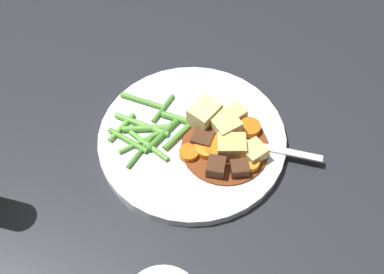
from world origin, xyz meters
name	(u,v)px	position (x,y,z in m)	size (l,w,h in m)	color
ground_plane	(192,142)	(0.00, 0.00, 0.00)	(3.00, 3.00, 0.00)	#26282D
dinner_plate	(192,140)	(0.00, 0.00, 0.01)	(0.26, 0.26, 0.01)	white
stew_sauce	(225,148)	(0.05, 0.01, 0.01)	(0.12, 0.12, 0.00)	brown
carrot_slice_0	(250,164)	(0.09, 0.01, 0.02)	(0.03, 0.03, 0.01)	orange
carrot_slice_1	(217,146)	(0.04, 0.00, 0.02)	(0.03, 0.03, 0.01)	orange
carrot_slice_2	(207,149)	(0.03, -0.01, 0.02)	(0.03, 0.03, 0.01)	orange
carrot_slice_3	(250,128)	(0.06, 0.05, 0.02)	(0.03, 0.03, 0.01)	orange
carrot_slice_4	(189,153)	(0.01, -0.03, 0.02)	(0.03, 0.03, 0.01)	orange
potato_chunk_0	(225,127)	(0.03, 0.03, 0.03)	(0.03, 0.04, 0.03)	#E5CC7A
potato_chunk_1	(254,153)	(0.08, 0.02, 0.02)	(0.03, 0.03, 0.02)	#E5CC7A
potato_chunk_2	(231,147)	(0.06, 0.01, 0.03)	(0.04, 0.03, 0.03)	#DBBC6B
potato_chunk_3	(235,114)	(0.03, 0.06, 0.02)	(0.03, 0.02, 0.02)	#E5CC7A
potato_chunk_4	(206,116)	(0.00, 0.03, 0.03)	(0.04, 0.03, 0.04)	#EAD68C
meat_chunk_0	(216,167)	(0.06, -0.03, 0.02)	(0.03, 0.02, 0.02)	#4C2B19
meat_chunk_1	(239,169)	(0.08, -0.01, 0.02)	(0.02, 0.02, 0.02)	#4C2B19
meat_chunk_2	(204,138)	(0.02, 0.00, 0.02)	(0.03, 0.03, 0.02)	#4C2B19
green_bean_0	(164,133)	(-0.03, -0.02, 0.02)	(0.01, 0.01, 0.07)	#4C8E33
green_bean_1	(128,140)	(-0.07, -0.06, 0.02)	(0.01, 0.01, 0.06)	#599E38
green_bean_2	(122,127)	(-0.09, -0.04, 0.02)	(0.01, 0.01, 0.05)	#66AD42
green_bean_3	(146,128)	(-0.06, -0.03, 0.02)	(0.01, 0.01, 0.06)	#66AD42
green_bean_4	(141,150)	(-0.04, -0.06, 0.02)	(0.01, 0.01, 0.06)	#4C8E33
green_bean_5	(184,130)	(-0.01, 0.00, 0.02)	(0.01, 0.01, 0.08)	#599E38
green_bean_6	(149,145)	(-0.04, -0.05, 0.02)	(0.01, 0.01, 0.07)	#66AD42
green_bean_7	(143,101)	(-0.09, 0.01, 0.02)	(0.01, 0.01, 0.07)	#599E38
green_bean_8	(179,119)	(-0.03, 0.01, 0.02)	(0.01, 0.01, 0.05)	#599E38
green_bean_9	(163,108)	(-0.06, 0.01, 0.02)	(0.01, 0.01, 0.05)	#4C8E33
green_bean_10	(143,140)	(-0.05, -0.04, 0.02)	(0.01, 0.01, 0.07)	#66AD42
green_bean_11	(142,125)	(-0.07, -0.03, 0.02)	(0.01, 0.01, 0.08)	#66AD42
fork	(253,145)	(0.08, 0.04, 0.01)	(0.17, 0.08, 0.00)	silver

